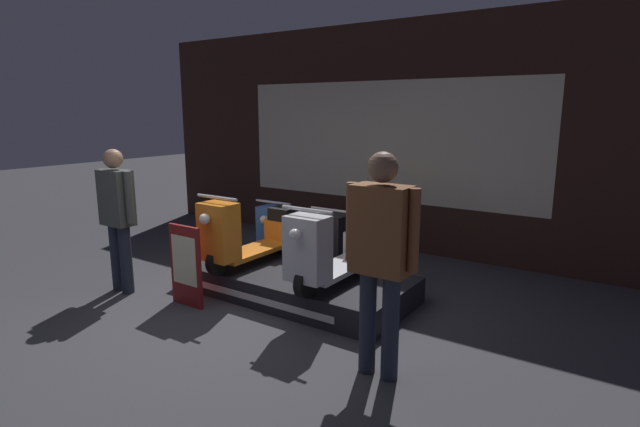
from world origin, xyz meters
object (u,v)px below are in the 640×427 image
(person_right_browsing, at_px, (381,248))
(price_sign_board, at_px, (186,266))
(scooter_display_left, at_px, (253,234))
(scooter_backrow_0, at_px, (298,232))
(scooter_display_right, at_px, (338,250))
(person_left_browsing, at_px, (117,211))
(scooter_backrow_1, at_px, (353,241))

(person_right_browsing, distance_m, price_sign_board, 2.36)
(person_right_browsing, bearing_deg, scooter_display_left, 155.50)
(scooter_backrow_0, relative_size, person_right_browsing, 0.89)
(scooter_display_right, xyz_separation_m, person_left_browsing, (-2.23, -0.97, 0.31))
(scooter_display_right, xyz_separation_m, scooter_backrow_1, (-0.57, 1.26, -0.27))
(scooter_backrow_0, relative_size, scooter_backrow_1, 1.00)
(scooter_display_right, bearing_deg, price_sign_board, -147.05)
(scooter_display_left, relative_size, scooter_backrow_1, 1.00)
(person_left_browsing, bearing_deg, scooter_display_right, 23.47)
(scooter_display_left, xyz_separation_m, person_right_browsing, (2.12, -0.97, 0.40))
(scooter_display_left, height_order, price_sign_board, scooter_display_left)
(scooter_backrow_1, xyz_separation_m, person_left_browsing, (-1.66, -2.23, 0.58))
(scooter_backrow_0, distance_m, person_right_browsing, 3.36)
(scooter_backrow_0, height_order, person_right_browsing, person_right_browsing)
(scooter_backrow_0, xyz_separation_m, price_sign_board, (0.14, -2.11, 0.10))
(scooter_display_right, distance_m, price_sign_board, 1.57)
(scooter_display_left, distance_m, scooter_backrow_1, 1.41)
(scooter_display_left, height_order, person_left_browsing, person_left_browsing)
(person_right_browsing, height_order, price_sign_board, person_right_browsing)
(price_sign_board, bearing_deg, scooter_backrow_0, 93.82)
(person_right_browsing, relative_size, price_sign_board, 2.01)
(scooter_backrow_1, height_order, price_sign_board, same)
(scooter_backrow_1, bearing_deg, person_right_browsing, -55.24)
(person_right_browsing, bearing_deg, price_sign_board, 176.97)
(scooter_display_right, relative_size, person_right_browsing, 0.89)
(scooter_display_left, distance_m, person_left_browsing, 1.48)
(scooter_display_right, height_order, price_sign_board, scooter_display_right)
(scooter_display_left, bearing_deg, person_right_browsing, -24.50)
(scooter_display_right, relative_size, scooter_backrow_1, 1.00)
(scooter_backrow_0, relative_size, price_sign_board, 1.79)
(scooter_backrow_0, distance_m, price_sign_board, 2.12)
(person_left_browsing, relative_size, person_right_browsing, 0.93)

